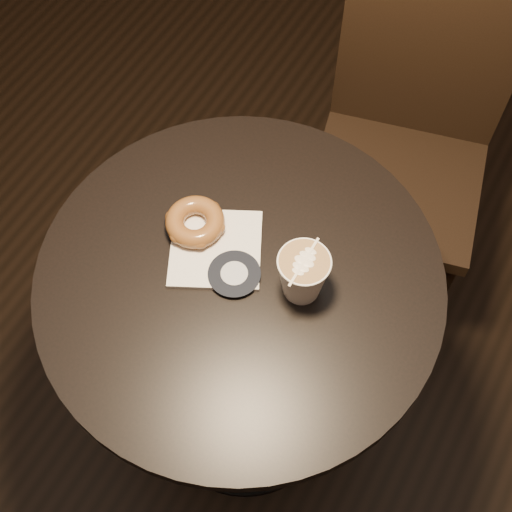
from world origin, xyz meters
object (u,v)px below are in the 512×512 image
object	(u,v)px
pastry_bag	(216,249)
chair	(410,125)
doughnut	(195,222)
cafe_table	(242,324)
latte_cup	(303,276)

from	to	relation	value
pastry_bag	chair	bearing A→B (deg)	48.88
chair	doughnut	size ratio (longest dim) A/B	9.49
cafe_table	chair	distance (m)	0.62
pastry_bag	doughnut	world-z (taller)	doughnut
doughnut	latte_cup	world-z (taller)	latte_cup
chair	latte_cup	size ratio (longest dim) A/B	10.16
chair	doughnut	world-z (taller)	chair
latte_cup	cafe_table	bearing A→B (deg)	-164.06
cafe_table	latte_cup	size ratio (longest dim) A/B	7.74
cafe_table	pastry_bag	xyz separation A→B (m)	(-0.06, 0.02, 0.20)
chair	doughnut	distance (m)	0.65
doughnut	latte_cup	size ratio (longest dim) A/B	1.07
chair	pastry_bag	size ratio (longest dim) A/B	6.33
chair	pastry_bag	world-z (taller)	chair
chair	latte_cup	distance (m)	0.64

